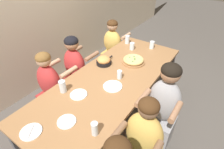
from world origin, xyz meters
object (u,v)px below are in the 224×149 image
(pizza_board_main, at_px, (133,60))
(empty_plate_a, at_px, (67,122))
(diner_far_center, at_px, (76,73))
(drinking_glass_f, at_px, (152,45))
(drinking_glass_c, at_px, (132,47))
(diner_far_right, at_px, (112,50))
(diner_far_midleft, at_px, (52,91))
(drinking_glass_b, at_px, (127,40))
(drinking_glass_a, at_px, (95,129))
(skillet_bowl, at_px, (104,61))
(empty_plate_d, at_px, (31,132))
(diner_near_midleft, at_px, (142,146))
(empty_plate_b, at_px, (113,86))
(drinking_glass_d, at_px, (120,75))
(diner_near_center, at_px, (162,111))
(empty_plate_c, at_px, (79,94))
(drinking_glass_e, at_px, (63,87))

(pizza_board_main, height_order, empty_plate_a, pizza_board_main)
(pizza_board_main, bearing_deg, diner_far_center, 121.63)
(pizza_board_main, xyz_separation_m, drinking_glass_f, (0.56, -0.03, 0.02))
(pizza_board_main, height_order, drinking_glass_c, drinking_glass_c)
(diner_far_right, distance_m, diner_far_midleft, 1.47)
(drinking_glass_b, distance_m, diner_far_right, 0.46)
(drinking_glass_c, bearing_deg, drinking_glass_a, -161.80)
(skillet_bowl, xyz_separation_m, drinking_glass_f, (0.84, -0.36, -0.00))
(empty_plate_d, xyz_separation_m, diner_near_midleft, (0.60, -0.83, -0.24))
(diner_far_right, xyz_separation_m, diner_far_center, (-1.00, -0.00, 0.02))
(empty_plate_b, height_order, drinking_glass_f, drinking_glass_f)
(drinking_glass_d, relative_size, drinking_glass_f, 0.94)
(empty_plate_d, relative_size, drinking_glass_b, 1.42)
(pizza_board_main, xyz_separation_m, diner_near_center, (-0.48, -0.66, -0.22))
(drinking_glass_b, relative_size, drinking_glass_c, 1.19)
(diner_near_midleft, xyz_separation_m, diner_far_midleft, (0.05, 1.40, -0.01))
(diner_near_midleft, bearing_deg, drinking_glass_b, -54.38)
(drinking_glass_a, distance_m, diner_near_midleft, 0.54)
(skillet_bowl, height_order, diner_near_center, diner_near_center)
(pizza_board_main, xyz_separation_m, skillet_bowl, (-0.28, 0.32, 0.02))
(skillet_bowl, bearing_deg, drinking_glass_c, -9.88)
(drinking_glass_d, relative_size, diner_far_midleft, 0.10)
(skillet_bowl, height_order, drinking_glass_d, skillet_bowl)
(pizza_board_main, relative_size, drinking_glass_b, 2.44)
(empty_plate_b, height_order, diner_far_right, diner_far_right)
(empty_plate_a, xyz_separation_m, drinking_glass_d, (0.87, -0.04, 0.05))
(diner_far_right, height_order, diner_near_center, diner_near_center)
(drinking_glass_a, distance_m, drinking_glass_d, 0.86)
(drinking_glass_c, distance_m, diner_near_center, 1.23)
(drinking_glass_d, bearing_deg, diner_far_right, 38.53)
(empty_plate_a, distance_m, drinking_glass_d, 0.87)
(empty_plate_b, relative_size, empty_plate_d, 1.18)
(pizza_board_main, bearing_deg, diner_near_center, -126.27)
(empty_plate_b, distance_m, drinking_glass_d, 0.20)
(pizza_board_main, bearing_deg, empty_plate_d, 173.74)
(empty_plate_b, bearing_deg, drinking_glass_d, 7.68)
(drinking_glass_b, bearing_deg, drinking_glass_f, -81.14)
(empty_plate_c, xyz_separation_m, drinking_glass_f, (1.53, -0.20, 0.05))
(empty_plate_b, bearing_deg, drinking_glass_f, 1.70)
(empty_plate_b, distance_m, drinking_glass_a, 0.68)
(empty_plate_a, xyz_separation_m, diner_near_midleft, (0.33, -0.65, -0.24))
(diner_far_center, bearing_deg, drinking_glass_b, 70.20)
(drinking_glass_a, relative_size, diner_near_midleft, 0.12)
(drinking_glass_b, height_order, drinking_glass_c, drinking_glass_b)
(drinking_glass_d, distance_m, diner_far_midleft, 0.97)
(drinking_glass_b, distance_m, diner_near_center, 1.46)
(drinking_glass_e, bearing_deg, empty_plate_a, -129.05)
(empty_plate_b, bearing_deg, diner_far_midleft, 110.50)
(empty_plate_a, bearing_deg, empty_plate_c, 26.41)
(empty_plate_c, distance_m, drinking_glass_b, 1.48)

